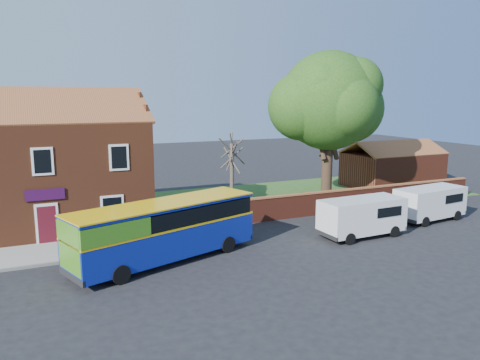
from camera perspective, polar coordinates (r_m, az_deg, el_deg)
name	(u,v)px	position (r m, az deg, el deg)	size (l,w,h in m)	color
ground	(217,271)	(22.17, -2.78, -11.02)	(120.00, 120.00, 0.00)	black
pavement	(50,253)	(26.25, -22.15, -8.23)	(18.00, 3.50, 0.12)	gray
kerb	(52,264)	(24.59, -21.98, -9.43)	(18.00, 0.15, 0.14)	slate
grass_strip	(306,194)	(39.05, 8.08, -1.73)	(26.00, 12.00, 0.04)	#426B28
shop_building	(42,172)	(31.11, -23.03, 0.86)	(12.30, 8.13, 10.50)	brown
boundary_wall	(352,199)	(34.08, 13.48, -2.30)	(22.00, 0.38, 1.60)	maroon
outbuilding	(392,169)	(44.18, 18.07, 1.34)	(8.20, 5.06, 4.17)	maroon
bus	(160,229)	(23.06, -9.77, -5.93)	(9.91, 5.39, 2.94)	#0D2194
van_near	(362,215)	(27.90, 14.67, -4.21)	(5.10, 2.24, 2.21)	white
van_far	(430,202)	(32.93, 22.16, -2.51)	(5.09, 2.48, 2.16)	white
large_tree	(328,104)	(36.25, 10.73, 9.10)	(9.32, 7.37, 11.37)	black
bare_tree	(232,175)	(31.51, -0.99, 0.56)	(2.01, 2.39, 5.36)	#4C4238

